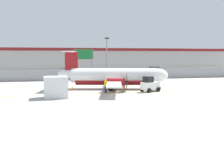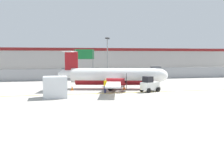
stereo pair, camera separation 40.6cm
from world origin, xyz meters
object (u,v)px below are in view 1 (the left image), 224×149
traffic_cone_near_right (72,88)px  apron_light_pole (107,56)px  commuter_airplane (116,77)px  cargo_container (56,87)px  ground_crew_worker (106,85)px  parked_car_3 (129,72)px  parked_car_0 (30,73)px  parked_car_2 (92,72)px  parked_car_1 (65,72)px  parked_car_4 (154,70)px  traffic_cone_near_left (124,87)px  highway_sign (83,57)px  baggage_tug (150,85)px

traffic_cone_near_right → apron_light_pole: bearing=55.1°
commuter_airplane → cargo_container: size_ratio=6.46×
ground_crew_worker → apron_light_pole: (2.49, 11.93, 3.35)m
parked_car_3 → cargo_container: bearing=-121.8°
commuter_airplane → traffic_cone_near_right: 5.80m
parked_car_0 → parked_car_2: (12.71, 0.99, 0.00)m
parked_car_1 → apron_light_pole: apron_light_pole is taller
parked_car_1 → parked_car_4: 21.40m
traffic_cone_near_left → highway_sign: size_ratio=0.12×
commuter_airplane → apron_light_pole: bearing=99.9°
ground_crew_worker → apron_light_pole: apron_light_pole is taller
commuter_airplane → cargo_container: 9.40m
parked_car_0 → parked_car_4: 28.53m
commuter_airplane → parked_car_2: (-0.18, 21.35, -0.71)m
ground_crew_worker → parked_car_2: bearing=-64.0°
parked_car_2 → apron_light_pole: bearing=87.2°
parked_car_0 → parked_car_1: same height
traffic_cone_near_right → parked_car_2: size_ratio=0.15×
traffic_cone_near_right → parked_car_2: parked_car_2 is taller
commuter_airplane → traffic_cone_near_left: commuter_airplane is taller
parked_car_4 → highway_sign: size_ratio=0.78×
traffic_cone_near_right → highway_sign: (2.92, 14.80, 3.83)m
parked_car_2 → parked_car_0: bearing=-1.3°
cargo_container → parked_car_1: 27.76m
ground_crew_worker → highway_sign: 18.26m
traffic_cone_near_left → apron_light_pole: (-0.47, 9.23, 3.99)m
ground_crew_worker → cargo_container: 5.95m
parked_car_1 → highway_sign: bearing=108.5°
parked_car_3 → highway_sign: highway_sign is taller
traffic_cone_near_right → parked_car_1: (-0.30, 22.57, 0.58)m
apron_light_pole → highway_sign: size_ratio=1.32×
commuter_airplane → parked_car_4: size_ratio=3.72×
parked_car_0 → highway_sign: 12.20m
traffic_cone_near_right → highway_sign: bearing=78.8°
traffic_cone_near_left → traffic_cone_near_right: size_ratio=1.00×
commuter_airplane → baggage_tug: 5.00m
traffic_cone_near_left → apron_light_pole: apron_light_pole is taller
parked_car_0 → parked_car_3: size_ratio=1.04×
commuter_airplane → cargo_container: (-7.61, -5.50, -0.50)m
baggage_tug → traffic_cone_near_left: bearing=107.8°
traffic_cone_near_left → baggage_tug: bearing=-48.6°
traffic_cone_near_right → parked_car_0: 21.96m
traffic_cone_near_left → parked_car_2: parked_car_2 is taller
baggage_tug → highway_sign: bearing=85.2°
parked_car_3 → traffic_cone_near_right: bearing=-124.3°
ground_crew_worker → traffic_cone_near_left: (2.96, 2.70, -0.64)m
commuter_airplane → highway_sign: size_ratio=2.90×
ground_crew_worker → parked_car_0: 26.25m
traffic_cone_near_left → parked_car_0: size_ratio=0.15×
cargo_container → traffic_cone_near_left: size_ratio=3.86×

